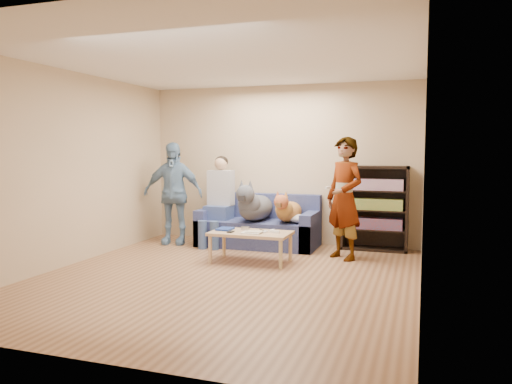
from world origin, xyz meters
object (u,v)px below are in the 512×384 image
(person_standing_left, at_px, (173,193))
(sofa, at_px, (259,228))
(dog_tan, at_px, (288,210))
(person_standing_right, at_px, (344,198))
(dog_gray, at_px, (254,206))
(camera_silver, at_px, (245,228))
(coffee_table, at_px, (251,235))
(notebook_blue, at_px, (225,229))
(person_seated, at_px, (219,197))
(bookshelf, at_px, (375,206))

(person_standing_left, bearing_deg, sofa, 1.01)
(dog_tan, bearing_deg, person_standing_right, -23.55)
(dog_gray, bearing_deg, person_standing_left, -175.83)
(camera_silver, xyz_separation_m, coffee_table, (0.12, -0.12, -0.07))
(notebook_blue, bearing_deg, person_standing_right, 19.30)
(person_standing_left, bearing_deg, person_seated, 1.84)
(person_standing_right, distance_m, camera_silver, 1.46)
(sofa, distance_m, coffee_table, 1.19)
(bookshelf, bearing_deg, dog_gray, -166.74)
(person_seated, bearing_deg, person_standing_right, -11.43)
(person_standing_right, xyz_separation_m, person_seated, (-2.10, 0.42, -0.09))
(person_standing_left, height_order, person_seated, person_standing_left)
(dog_tan, height_order, coffee_table, dog_tan)
(camera_silver, xyz_separation_m, bookshelf, (1.66, 1.27, 0.23))
(person_standing_right, height_order, notebook_blue, person_standing_right)
(camera_silver, bearing_deg, dog_gray, 100.89)
(notebook_blue, height_order, bookshelf, bookshelf)
(person_standing_right, distance_m, notebook_blue, 1.74)
(bookshelf, bearing_deg, notebook_blue, -145.31)
(sofa, xyz_separation_m, dog_tan, (0.51, -0.14, 0.33))
(person_seated, xyz_separation_m, dog_tan, (1.16, -0.02, -0.16))
(notebook_blue, height_order, sofa, sofa)
(notebook_blue, distance_m, coffee_table, 0.41)
(dog_gray, bearing_deg, notebook_blue, -97.35)
(notebook_blue, bearing_deg, bookshelf, 34.69)
(camera_silver, xyz_separation_m, person_seated, (-0.79, 0.91, 0.33))
(dog_gray, distance_m, bookshelf, 1.87)
(notebook_blue, relative_size, camera_silver, 2.36)
(sofa, height_order, dog_tan, dog_tan)
(camera_silver, bearing_deg, person_standing_left, 154.13)
(person_standing_right, xyz_separation_m, person_standing_left, (-2.84, 0.26, -0.03))
(person_standing_left, distance_m, person_seated, 0.76)
(sofa, bearing_deg, dog_gray, -96.28)
(camera_silver, distance_m, dog_gray, 0.89)
(coffee_table, distance_m, bookshelf, 2.10)
(camera_silver, height_order, bookshelf, bookshelf)
(notebook_blue, xyz_separation_m, person_seated, (-0.51, 0.98, 0.34))
(person_standing_right, relative_size, dog_gray, 1.36)
(person_standing_left, height_order, sofa, person_standing_left)
(sofa, bearing_deg, dog_tan, -15.56)
(camera_silver, distance_m, bookshelf, 2.10)
(notebook_blue, relative_size, coffee_table, 0.24)
(person_seated, xyz_separation_m, bookshelf, (2.45, 0.36, -0.09))
(sofa, distance_m, dog_gray, 0.43)
(coffee_table, xyz_separation_m, bookshelf, (1.54, 1.39, 0.31))
(dog_tan, relative_size, bookshelf, 0.88)
(person_standing_right, relative_size, coffee_table, 1.57)
(notebook_blue, relative_size, sofa, 0.14)
(camera_silver, relative_size, dog_tan, 0.10)
(person_standing_right, xyz_separation_m, sofa, (-1.45, 0.55, -0.58))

